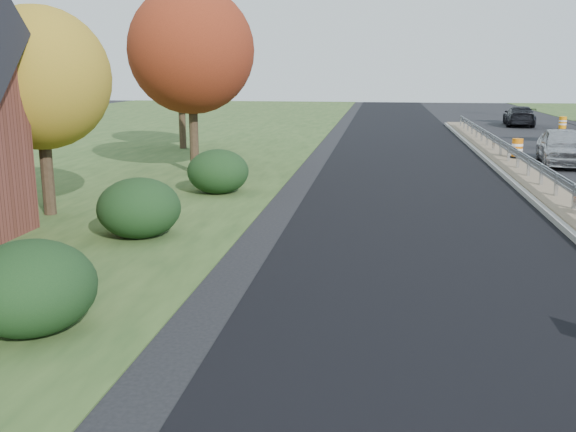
# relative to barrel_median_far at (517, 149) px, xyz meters

# --- Properties ---
(milled_overlay) EXTENTS (7.20, 120.00, 0.01)m
(milled_overlay) POSITION_rel_barrel_median_far_xyz_m (-4.95, -5.04, -0.64)
(milled_overlay) COLOR black
(milled_overlay) RESTS_ON ground
(median) EXTENTS (1.60, 55.00, 0.23)m
(median) POSITION_rel_barrel_median_far_xyz_m (-0.55, -7.04, -0.54)
(median) COLOR gray
(median) RESTS_ON ground
(guardrail) EXTENTS (0.10, 46.15, 0.72)m
(guardrail) POSITION_rel_barrel_median_far_xyz_m (-0.55, -6.04, 0.08)
(guardrail) COLOR silver
(guardrail) RESTS_ON median
(hedge_south) EXTENTS (2.09, 2.09, 1.52)m
(hedge_south) POSITION_rel_barrel_median_far_xyz_m (-11.55, -21.04, 0.11)
(hedge_south) COLOR black
(hedge_south) RESTS_ON ground
(hedge_mid) EXTENTS (2.09, 2.09, 1.52)m
(hedge_mid) POSITION_rel_barrel_median_far_xyz_m (-12.05, -15.04, 0.11)
(hedge_mid) COLOR black
(hedge_mid) RESTS_ON ground
(hedge_north) EXTENTS (2.09, 2.09, 1.52)m
(hedge_north) POSITION_rel_barrel_median_far_xyz_m (-11.55, -9.04, 0.11)
(hedge_north) COLOR black
(hedge_north) RESTS_ON ground
(tree_near_yellow) EXTENTS (3.96, 3.96, 5.88)m
(tree_near_yellow) POSITION_rel_barrel_median_far_xyz_m (-15.55, -13.04, 3.24)
(tree_near_yellow) COLOR #473523
(tree_near_yellow) RESTS_ON ground
(tree_near_red) EXTENTS (4.95, 4.95, 7.35)m
(tree_near_red) POSITION_rel_barrel_median_far_xyz_m (-13.55, -5.04, 4.21)
(tree_near_red) COLOR #473523
(tree_near_red) RESTS_ON ground
(tree_near_back) EXTENTS (4.29, 4.29, 6.37)m
(tree_near_back) POSITION_rel_barrel_median_far_xyz_m (-16.55, 2.96, 3.56)
(tree_near_back) COLOR #473523
(tree_near_back) RESTS_ON ground
(barrel_median_far) EXTENTS (0.60, 0.60, 0.87)m
(barrel_median_far) POSITION_rel_barrel_median_far_xyz_m (0.00, 0.00, 0.00)
(barrel_median_far) COLOR black
(barrel_median_far) RESTS_ON median
(barrel_shoulder_far) EXTENTS (0.63, 0.63, 0.92)m
(barrel_shoulder_far) POSITION_rel_barrel_median_far_xyz_m (6.48, 17.51, -0.21)
(barrel_shoulder_far) COLOR black
(barrel_shoulder_far) RESTS_ON ground
(car_silver) EXTENTS (2.50, 5.00, 1.64)m
(car_silver) POSITION_rel_barrel_median_far_xyz_m (1.88, -0.25, 0.17)
(car_silver) COLOR #ADAEB2
(car_silver) RESTS_ON ground
(car_dark_far) EXTENTS (2.62, 5.31, 1.49)m
(car_dark_far) POSITION_rel_barrel_median_far_xyz_m (4.10, 20.43, 0.09)
(car_dark_far) COLOR black
(car_dark_far) RESTS_ON ground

